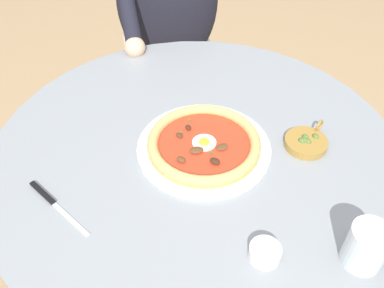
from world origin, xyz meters
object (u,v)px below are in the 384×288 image
at_px(diner_person, 169,48).
at_px(steak_knife, 50,200).
at_px(dining_table, 196,181).
at_px(olive_pan, 306,142).
at_px(pizza_on_plate, 204,144).
at_px(water_glass, 366,248).
at_px(ramekin_capers, 265,252).
at_px(cafe_chair_diner, 167,32).

bearing_deg(diner_person, steak_knife, 139.15).
bearing_deg(dining_table, olive_pan, -117.76).
bearing_deg(pizza_on_plate, dining_table, 26.22).
bearing_deg(water_glass, diner_person, -6.51).
height_order(water_glass, olive_pan, water_glass).
height_order(ramekin_capers, olive_pan, olive_pan).
bearing_deg(cafe_chair_diner, olive_pan, 176.09).
xyz_separation_m(dining_table, water_glass, (-0.44, -0.13, 0.18)).
height_order(dining_table, olive_pan, olive_pan).
bearing_deg(diner_person, dining_table, 160.17).
bearing_deg(ramekin_capers, water_glass, -119.61).
bearing_deg(pizza_on_plate, cafe_chair_diner, -18.97).
relative_size(dining_table, cafe_chair_diner, 1.18).
distance_m(dining_table, water_glass, 0.49).
height_order(olive_pan, cafe_chair_diner, cafe_chair_diner).
relative_size(steak_knife, cafe_chair_diner, 0.23).
height_order(steak_knife, ramekin_capers, ramekin_capers).
distance_m(ramekin_capers, diner_person, 1.13).
relative_size(pizza_on_plate, diner_person, 0.28).
bearing_deg(cafe_chair_diner, water_glass, 171.99).
xyz_separation_m(dining_table, olive_pan, (-0.13, -0.25, 0.15)).
relative_size(dining_table, water_glass, 11.11).
xyz_separation_m(ramekin_capers, olive_pan, (0.21, -0.28, -0.00)).
bearing_deg(dining_table, pizza_on_plate, -153.78).
relative_size(water_glass, diner_person, 0.08).
bearing_deg(dining_table, cafe_chair_diner, -19.96).
xyz_separation_m(dining_table, cafe_chair_diner, (0.86, -0.31, -0.03)).
relative_size(ramekin_capers, diner_person, 0.05).
relative_size(dining_table, ramekin_capers, 16.40).
bearing_deg(steak_knife, diner_person, -40.85).
bearing_deg(pizza_on_plate, water_glass, -163.79).
bearing_deg(water_glass, pizza_on_plate, 16.21).
bearing_deg(olive_pan, pizza_on_plate, 65.13).
bearing_deg(ramekin_capers, diner_person, -15.42).
bearing_deg(pizza_on_plate, olive_pan, -114.87).
distance_m(diner_person, cafe_chair_diner, 0.14).
height_order(pizza_on_plate, steak_knife, pizza_on_plate).
bearing_deg(cafe_chair_diner, pizza_on_plate, 161.03).
relative_size(pizza_on_plate, olive_pan, 2.61).
bearing_deg(diner_person, ramekin_capers, 164.58).
xyz_separation_m(water_glass, olive_pan, (0.31, -0.12, -0.03)).
height_order(pizza_on_plate, water_glass, water_glass).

